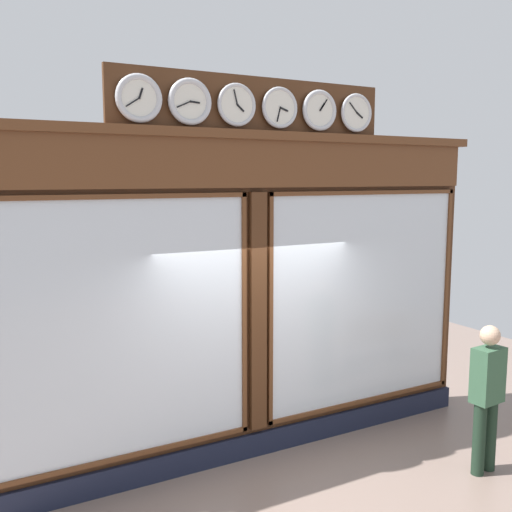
# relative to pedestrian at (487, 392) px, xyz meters

# --- Properties ---
(shop_facade) EXTENTS (6.44, 0.42, 4.39)m
(shop_facade) POSITION_rel_pedestrian_xyz_m (2.04, -1.72, 1.02)
(shop_facade) COLOR #4C2B16
(shop_facade) RESTS_ON ground_plane
(pedestrian) EXTENTS (0.38, 0.25, 1.69)m
(pedestrian) POSITION_rel_pedestrian_xyz_m (0.00, 0.00, 0.00)
(pedestrian) COLOR #1C2F21
(pedestrian) RESTS_ON ground_plane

